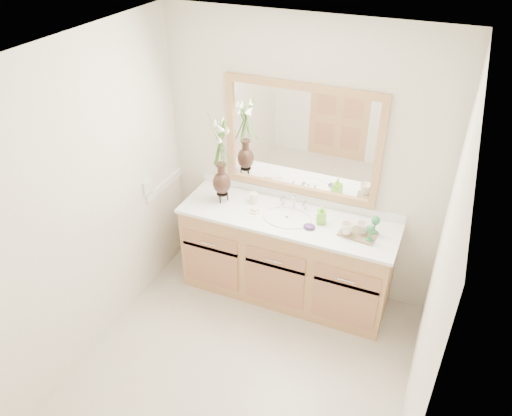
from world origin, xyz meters
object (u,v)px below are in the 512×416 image
at_px(tray, 358,234).
at_px(flower_vase, 220,148).
at_px(tumbler, 254,198).
at_px(soap_bottle, 321,215).

bearing_deg(tray, flower_vase, -174.75).
bearing_deg(flower_vase, tray, -1.73).
relative_size(flower_vase, tumbler, 8.14).
bearing_deg(tray, soap_bottle, 178.75).
relative_size(flower_vase, soap_bottle, 5.12).
distance_m(soap_bottle, tray, 0.33).
bearing_deg(flower_vase, tumbler, 17.24).
xyz_separation_m(tumbler, soap_bottle, (0.63, -0.07, 0.03)).
xyz_separation_m(tumbler, tray, (0.94, -0.12, -0.04)).
bearing_deg(soap_bottle, flower_vase, 159.86).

